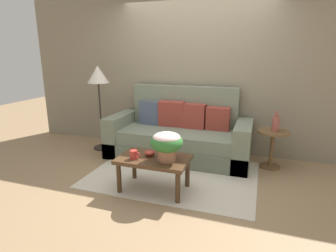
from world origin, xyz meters
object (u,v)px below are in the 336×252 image
at_px(floor_lamp, 98,81).
at_px(potted_plant, 167,143).
at_px(couch, 179,136).
at_px(coffee_table, 154,162).
at_px(side_table, 272,142).
at_px(snack_bowl, 150,153).
at_px(coffee_mug, 134,155).
at_px(table_vase, 276,123).

distance_m(floor_lamp, potted_plant, 2.11).
xyz_separation_m(couch, coffee_table, (0.04, -1.23, 0.02)).
relative_size(coffee_table, side_table, 1.52).
bearing_deg(floor_lamp, couch, 3.27).
xyz_separation_m(couch, snack_bowl, (-0.03, -1.19, 0.12)).
bearing_deg(potted_plant, couch, 99.92).
height_order(floor_lamp, snack_bowl, floor_lamp).
distance_m(floor_lamp, coffee_mug, 1.92).
relative_size(potted_plant, table_vase, 1.32).
xyz_separation_m(coffee_table, floor_lamp, (-1.46, 1.15, 0.85)).
xyz_separation_m(coffee_table, side_table, (1.40, 1.23, 0.03)).
height_order(coffee_table, floor_lamp, floor_lamp).
bearing_deg(snack_bowl, potted_plant, -18.51).
height_order(floor_lamp, potted_plant, floor_lamp).
relative_size(side_table, potted_plant, 1.48).
bearing_deg(floor_lamp, potted_plant, -35.88).
height_order(side_table, floor_lamp, floor_lamp).
distance_m(floor_lamp, table_vase, 2.93).
bearing_deg(couch, potted_plant, -80.08).
bearing_deg(potted_plant, floor_lamp, 144.12).
distance_m(couch, table_vase, 1.49).
relative_size(coffee_mug, table_vase, 0.47).
relative_size(couch, floor_lamp, 1.56).
distance_m(couch, coffee_table, 1.23).
height_order(couch, coffee_table, couch).
bearing_deg(coffee_table, potted_plant, -12.36).
height_order(side_table, potted_plant, potted_plant).
bearing_deg(side_table, potted_plant, -133.81).
distance_m(coffee_mug, table_vase, 2.11).
relative_size(coffee_table, snack_bowl, 6.58).
bearing_deg(potted_plant, table_vase, 45.43).
xyz_separation_m(coffee_table, coffee_mug, (-0.21, -0.11, 0.12)).
xyz_separation_m(floor_lamp, potted_plant, (1.64, -1.19, -0.56)).
xyz_separation_m(coffee_table, snack_bowl, (-0.07, 0.04, 0.10)).
relative_size(coffee_table, coffee_mug, 6.31).
distance_m(side_table, table_vase, 0.30).
distance_m(side_table, potted_plant, 1.78).
bearing_deg(coffee_table, floor_lamp, 141.83).
bearing_deg(potted_plant, snack_bowl, 161.49).
height_order(side_table, table_vase, table_vase).
xyz_separation_m(floor_lamp, snack_bowl, (1.39, -1.11, -0.75)).
relative_size(floor_lamp, coffee_mug, 10.66).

